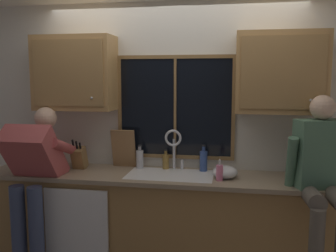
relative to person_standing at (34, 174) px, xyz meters
name	(u,v)px	position (x,y,z in m)	size (l,w,h in m)	color
back_wall	(174,131)	(1.18, 0.66, 0.32)	(5.81, 0.12, 2.55)	silver
window_glass	(175,107)	(1.20, 0.59, 0.57)	(1.10, 0.02, 0.95)	black
window_frame_top	(175,57)	(1.20, 0.58, 1.06)	(1.17, 0.02, 0.04)	olive
window_frame_bottom	(175,156)	(1.20, 0.58, 0.08)	(1.17, 0.02, 0.04)	olive
window_frame_left	(120,107)	(0.63, 0.58, 0.57)	(0.04, 0.02, 0.95)	olive
window_frame_right	(234,108)	(1.77, 0.58, 0.57)	(0.04, 0.02, 0.95)	olive
window_mullion_center	(175,108)	(1.20, 0.58, 0.57)	(0.02, 0.02, 0.95)	olive
lower_cabinet_run	(168,223)	(1.18, 0.31, -0.51)	(3.41, 0.58, 0.88)	#A07744
countertop	(168,177)	(1.18, 0.29, -0.05)	(3.47, 0.62, 0.04)	gray
dishwasher_front	(76,229)	(0.39, -0.01, -0.50)	(0.60, 0.02, 0.74)	white
upper_cabinet_left	(75,73)	(0.23, 0.43, 0.91)	(0.78, 0.36, 0.72)	#B2844C
upper_cabinet_right	(280,73)	(2.17, 0.43, 0.91)	(0.78, 0.36, 0.72)	#B2844C
sink	(170,185)	(1.20, 0.30, -0.13)	(0.80, 0.46, 0.21)	silver
faucet	(174,144)	(1.21, 0.48, 0.22)	(0.18, 0.09, 0.40)	silver
person_standing	(34,174)	(0.00, 0.00, 0.00)	(0.53, 0.70, 1.54)	#384260
person_sitting_on_counter	(322,168)	(2.47, 0.03, 0.15)	(0.54, 0.65, 1.26)	#595147
knife_block	(79,158)	(0.27, 0.37, 0.08)	(0.12, 0.18, 0.32)	olive
cutting_board	(124,148)	(0.69, 0.51, 0.16)	(0.24, 0.02, 0.39)	#997047
mixing_bowl	(225,172)	(1.71, 0.28, 0.02)	(0.23, 0.23, 0.11)	silver
soap_dispenser	(220,172)	(1.66, 0.19, 0.04)	(0.06, 0.07, 0.19)	pink
bottle_green_glass	(166,161)	(1.12, 0.51, 0.05)	(0.06, 0.06, 0.20)	olive
bottle_tall_clear	(204,160)	(1.49, 0.49, 0.07)	(0.07, 0.07, 0.25)	#334C8C
bottle_amber_small	(140,159)	(0.86, 0.49, 0.06)	(0.07, 0.07, 0.23)	#B7B7BC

